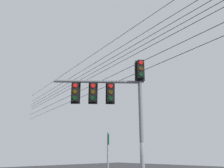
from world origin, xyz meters
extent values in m
cylinder|color=slate|center=(-0.03, 0.19, 3.13)|extent=(0.20, 0.20, 6.26)
cylinder|color=slate|center=(1.36, 1.72, 5.39)|extent=(2.89, 3.17, 0.14)
cube|color=black|center=(-0.26, 0.39, 5.94)|extent=(0.42, 0.42, 0.90)
cube|color=black|center=(-0.13, 0.28, 5.94)|extent=(0.33, 0.35, 1.04)
cylinder|color=red|center=(-0.38, 0.50, 6.24)|extent=(0.16, 0.17, 0.20)
cylinder|color=#3C2703|center=(-0.38, 0.50, 5.94)|extent=(0.16, 0.17, 0.20)
cylinder|color=black|center=(-0.38, 0.50, 5.64)|extent=(0.16, 0.17, 0.20)
cube|color=black|center=(0.19, -0.01, 5.94)|extent=(0.42, 0.42, 0.90)
cube|color=black|center=(0.06, 0.10, 5.94)|extent=(0.33, 0.35, 1.04)
cylinder|color=red|center=(0.31, -0.12, 6.24)|extent=(0.16, 0.17, 0.20)
cylinder|color=#3C2703|center=(0.31, -0.12, 5.94)|extent=(0.16, 0.17, 0.20)
cylinder|color=black|center=(0.31, -0.12, 5.64)|extent=(0.16, 0.17, 0.20)
cube|color=black|center=(0.93, 1.25, 4.84)|extent=(0.42, 0.42, 0.90)
cube|color=black|center=(1.06, 1.14, 4.84)|extent=(0.31, 0.36, 1.04)
cylinder|color=red|center=(0.80, 1.36, 5.14)|extent=(0.15, 0.17, 0.20)
cylinder|color=#3C2703|center=(0.80, 1.36, 4.84)|extent=(0.15, 0.17, 0.20)
cylinder|color=black|center=(0.80, 1.36, 4.54)|extent=(0.15, 0.17, 0.20)
cube|color=black|center=(1.49, 1.87, 4.84)|extent=(0.42, 0.42, 0.90)
cube|color=black|center=(1.62, 1.76, 4.84)|extent=(0.32, 0.36, 1.04)
cylinder|color=red|center=(1.37, 1.98, 5.14)|extent=(0.16, 0.17, 0.20)
cylinder|color=#3C2703|center=(1.37, 1.98, 4.84)|extent=(0.16, 0.17, 0.20)
cylinder|color=black|center=(1.37, 1.98, 4.54)|extent=(0.16, 0.17, 0.20)
cube|color=black|center=(2.05, 2.49, 4.84)|extent=(0.42, 0.42, 0.90)
cube|color=black|center=(2.18, 2.38, 4.84)|extent=(0.33, 0.35, 1.04)
cylinder|color=red|center=(1.93, 2.61, 5.14)|extent=(0.16, 0.17, 0.20)
cylinder|color=#3C2703|center=(1.93, 2.61, 4.84)|extent=(0.16, 0.17, 0.20)
cylinder|color=black|center=(1.93, 2.61, 4.54)|extent=(0.16, 0.17, 0.20)
cylinder|color=slate|center=(0.53, 1.80, 1.46)|extent=(0.07, 0.07, 2.92)
cube|color=#0C7238|center=(0.50, 1.77, 2.65)|extent=(0.21, 0.20, 0.45)
cube|color=white|center=(0.49, 1.76, 2.65)|extent=(0.15, 0.14, 0.39)
cylinder|color=black|center=(1.49, -0.12, 5.89)|extent=(33.64, 6.89, 0.60)
cylinder|color=black|center=(1.49, -0.12, 6.38)|extent=(33.64, 6.89, 0.60)
cylinder|color=black|center=(1.49, -0.12, 6.94)|extent=(33.64, 6.89, 0.60)
cylinder|color=black|center=(1.49, -0.12, 7.20)|extent=(33.64, 6.89, 0.60)
cylinder|color=black|center=(1.49, -0.12, 7.48)|extent=(33.64, 6.89, 0.60)
cylinder|color=black|center=(1.49, -0.12, 7.82)|extent=(33.64, 6.89, 0.60)
cylinder|color=black|center=(1.49, -0.12, 8.51)|extent=(33.64, 6.89, 0.60)
camera|label=1|loc=(-7.23, 9.37, 2.10)|focal=39.63mm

